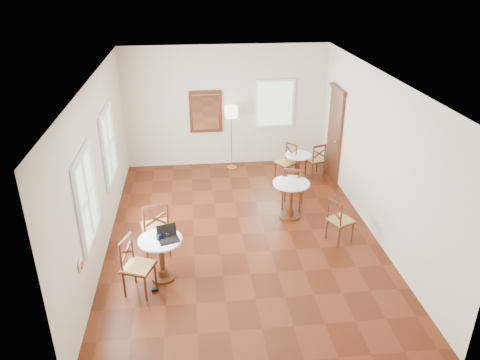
% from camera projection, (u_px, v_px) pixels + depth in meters
% --- Properties ---
extents(ground, '(7.00, 7.00, 0.00)m').
position_uv_depth(ground, '(242.00, 234.00, 8.92)').
color(ground, '#531F0E').
rests_on(ground, ground).
extents(room_shell, '(5.02, 7.02, 3.01)m').
position_uv_depth(room_shell, '(237.00, 136.00, 8.36)').
color(room_shell, silver).
rests_on(room_shell, ground).
extents(cafe_table_near, '(0.70, 0.70, 0.75)m').
position_uv_depth(cafe_table_near, '(161.00, 254.00, 7.49)').
color(cafe_table_near, '#482312').
rests_on(cafe_table_near, ground).
extents(cafe_table_mid, '(0.74, 0.74, 0.78)m').
position_uv_depth(cafe_table_mid, '(291.00, 196.00, 9.30)').
color(cafe_table_mid, '#482312').
rests_on(cafe_table_mid, ground).
extents(cafe_table_back, '(0.62, 0.62, 0.66)m').
position_uv_depth(cafe_table_back, '(298.00, 164.00, 10.94)').
color(cafe_table_back, '#482312').
rests_on(cafe_table_back, ground).
extents(chair_near_a, '(0.57, 0.57, 1.06)m').
position_uv_depth(chair_near_a, '(155.00, 227.00, 8.12)').
color(chair_near_a, '#482312').
rests_on(chair_near_a, ground).
extents(chair_near_b, '(0.57, 0.57, 0.96)m').
position_uv_depth(chair_near_b, '(137.00, 266.00, 7.17)').
color(chair_near_b, '#482312').
rests_on(chair_near_b, ground).
extents(chair_mid_a, '(0.56, 0.56, 0.95)m').
position_uv_depth(chair_mid_a, '(293.00, 187.00, 9.69)').
color(chair_mid_a, '#482312').
rests_on(chair_mid_a, ground).
extents(chair_mid_b, '(0.55, 0.55, 0.89)m').
position_uv_depth(chair_mid_b, '(340.00, 220.00, 8.51)').
color(chair_mid_b, '#482312').
rests_on(chair_mid_b, ground).
extents(chair_back_a, '(0.48, 0.48, 0.84)m').
position_uv_depth(chair_back_a, '(316.00, 160.00, 11.17)').
color(chair_back_a, '#482312').
rests_on(chair_back_a, ground).
extents(chair_back_b, '(0.57, 0.57, 0.89)m').
position_uv_depth(chair_back_b, '(286.00, 162.00, 10.97)').
color(chair_back_b, '#482312').
rests_on(chair_back_b, ground).
extents(floor_lamp, '(0.31, 0.31, 1.62)m').
position_uv_depth(floor_lamp, '(231.00, 116.00, 11.18)').
color(floor_lamp, '#BF8C3F').
rests_on(floor_lamp, ground).
extents(laptop, '(0.38, 0.34, 0.22)m').
position_uv_depth(laptop, '(168.00, 236.00, 7.35)').
color(laptop, black).
rests_on(laptop, cafe_table_near).
extents(mouse, '(0.11, 0.08, 0.04)m').
position_uv_depth(mouse, '(164.00, 238.00, 7.36)').
color(mouse, black).
rests_on(mouse, cafe_table_near).
extents(navy_mug, '(0.13, 0.09, 0.10)m').
position_uv_depth(navy_mug, '(159.00, 237.00, 7.34)').
color(navy_mug, black).
rests_on(navy_mug, cafe_table_near).
extents(water_glass, '(0.07, 0.07, 0.11)m').
position_uv_depth(water_glass, '(168.00, 237.00, 7.32)').
color(water_glass, white).
rests_on(water_glass, cafe_table_near).
extents(power_adapter, '(0.11, 0.07, 0.04)m').
position_uv_depth(power_adapter, '(155.00, 289.00, 7.37)').
color(power_adapter, black).
rests_on(power_adapter, ground).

